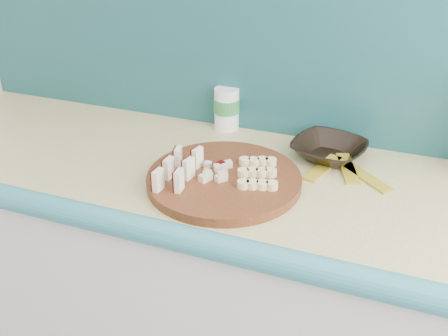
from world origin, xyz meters
name	(u,v)px	position (x,y,z in m)	size (l,w,h in m)	color
kitchen_counter	(265,313)	(0.10, 1.50, 0.46)	(2.20, 0.63, 0.91)	silver
backsplash	(306,52)	(0.10, 1.79, 1.16)	(2.20, 0.02, 0.50)	teal
cutting_board	(224,179)	(-0.01, 1.44, 0.92)	(0.38, 0.38, 0.02)	#491E0F
apple_wedges	(178,168)	(-0.11, 1.39, 0.96)	(0.08, 0.17, 0.05)	#FFEFCB
apple_chunks	(214,172)	(-0.03, 1.44, 0.94)	(0.06, 0.07, 0.02)	beige
banana_slices	(258,173)	(0.07, 1.47, 0.94)	(0.13, 0.16, 0.02)	#FCE39A
brown_bowl	(329,150)	(0.21, 1.67, 0.93)	(0.19, 0.19, 0.05)	black
canister	(227,108)	(-0.12, 1.76, 0.98)	(0.08, 0.08, 0.13)	white
banana_peel	(345,171)	(0.26, 1.61, 0.91)	(0.23, 0.19, 0.01)	gold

